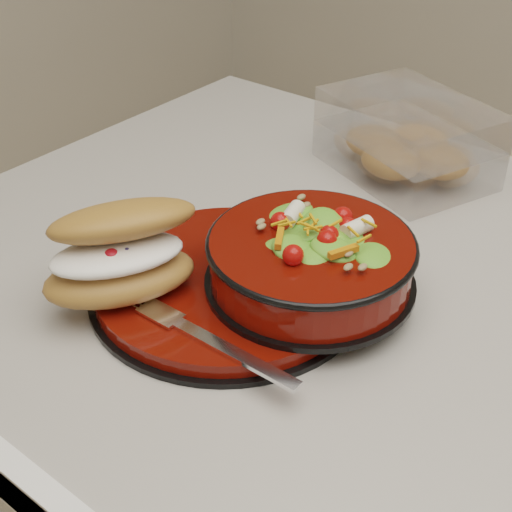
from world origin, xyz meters
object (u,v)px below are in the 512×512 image
Objects in this scene: salad_bowl at (311,255)px; fork at (210,340)px; dinner_plate at (228,283)px; croissant at (122,254)px; pastry_box at (407,141)px.

fork is at bearing -98.61° from salad_bowl.
croissant reaches higher than dinner_plate.
salad_bowl is (0.07, 0.04, 0.04)m from dinner_plate.
fork is at bearing -61.37° from croissant.
croissant reaches higher than fork.
salad_bowl reaches higher than fork.
salad_bowl reaches higher than dinner_plate.
croissant is (-0.06, -0.08, 0.05)m from dinner_plate.
dinner_plate is at bearing -5.24° from croissant.
pastry_box reaches higher than fork.
croissant is at bearing -137.97° from salad_bowl.
fork is 0.42m from pastry_box.
dinner_plate is 1.13× the size of pastry_box.
salad_bowl is at bearing -16.03° from croissant.
pastry_box is (0.07, 0.41, -0.02)m from croissant.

